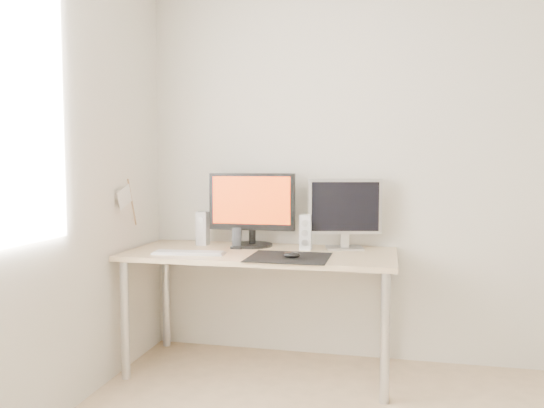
{
  "coord_description": "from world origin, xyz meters",
  "views": [
    {
      "loc": [
        -0.18,
        -1.67,
        1.25
      ],
      "look_at": [
        -0.88,
        1.48,
        1.01
      ],
      "focal_mm": 35.0,
      "sensor_mm": 36.0,
      "label": 1
    }
  ],
  "objects": [
    {
      "name": "keyboard",
      "position": [
        -1.32,
        1.2,
        0.74
      ],
      "size": [
        0.43,
        0.16,
        0.02
      ],
      "color": "silver",
      "rests_on": "desk"
    },
    {
      "name": "pennant",
      "position": [
        -1.72,
        1.24,
        1.05
      ],
      "size": [
        0.01,
        0.23,
        0.29
      ],
      "color": "#A57F54",
      "rests_on": "wall_left"
    },
    {
      "name": "main_monitor",
      "position": [
        -1.03,
        1.57,
        0.98
      ],
      "size": [
        0.55,
        0.26,
        0.47
      ],
      "color": "black",
      "rests_on": "desk"
    },
    {
      "name": "second_monitor",
      "position": [
        -0.44,
        1.58,
        0.97
      ],
      "size": [
        0.45,
        0.2,
        0.43
      ],
      "color": "#B2B2B4",
      "rests_on": "desk"
    },
    {
      "name": "mousepad",
      "position": [
        -0.73,
        1.22,
        0.73
      ],
      "size": [
        0.45,
        0.4,
        0.0
      ],
      "primitive_type": "cube",
      "color": "black",
      "rests_on": "desk"
    },
    {
      "name": "phone_dock",
      "position": [
        -1.1,
        1.46,
        0.77
      ],
      "size": [
        0.07,
        0.06,
        0.13
      ],
      "color": "black",
      "rests_on": "desk"
    },
    {
      "name": "speaker_left",
      "position": [
        -1.36,
        1.56,
        0.84
      ],
      "size": [
        0.07,
        0.08,
        0.22
      ],
      "color": "silver",
      "rests_on": "desk"
    },
    {
      "name": "mouse",
      "position": [
        -0.71,
        1.19,
        0.75
      ],
      "size": [
        0.1,
        0.06,
        0.04
      ],
      "primitive_type": "ellipsoid",
      "color": "black",
      "rests_on": "mousepad"
    },
    {
      "name": "wall_back",
      "position": [
        0.0,
        1.75,
        1.25
      ],
      "size": [
        3.5,
        0.0,
        3.5
      ],
      "primitive_type": "plane",
      "rotation": [
        1.57,
        0.0,
        0.0
      ],
      "color": "silver",
      "rests_on": "ground"
    },
    {
      "name": "desk",
      "position": [
        -0.93,
        1.38,
        0.65
      ],
      "size": [
        1.6,
        0.7,
        0.73
      ],
      "color": "#D1B587",
      "rests_on": "ground"
    },
    {
      "name": "speaker_right",
      "position": [
        -0.67,
        1.51,
        0.84
      ],
      "size": [
        0.07,
        0.08,
        0.22
      ],
      "color": "white",
      "rests_on": "desk"
    }
  ]
}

